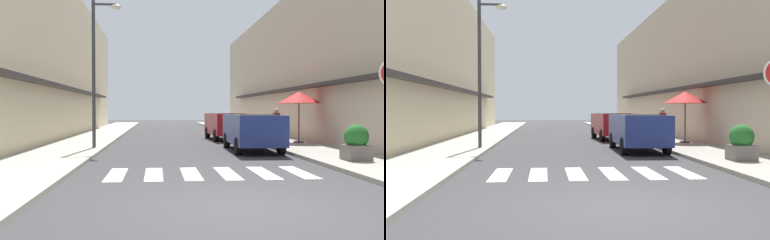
% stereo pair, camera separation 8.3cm
% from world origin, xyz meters
% --- Properties ---
extents(ground_plane, '(87.76, 87.76, 0.00)m').
position_xyz_m(ground_plane, '(0.00, 15.96, 0.00)').
color(ground_plane, '#38383A').
extents(sidewalk_left, '(2.85, 55.85, 0.12)m').
position_xyz_m(sidewalk_left, '(-4.93, 15.96, 0.06)').
color(sidewalk_left, '#ADA899').
rests_on(sidewalk_left, ground_plane).
extents(sidewalk_right, '(2.85, 55.85, 0.12)m').
position_xyz_m(sidewalk_right, '(4.93, 15.96, 0.06)').
color(sidewalk_right, '#9E998E').
rests_on(sidewalk_right, ground_plane).
extents(building_row_left, '(5.50, 37.90, 9.05)m').
position_xyz_m(building_row_left, '(-8.85, 16.95, 4.52)').
color(building_row_left, beige).
rests_on(building_row_left, ground_plane).
extents(building_row_right, '(5.50, 37.90, 8.50)m').
position_xyz_m(building_row_right, '(8.85, 16.95, 4.25)').
color(building_row_right, '#C6B299').
rests_on(building_row_right, ground_plane).
extents(crosswalk, '(5.20, 2.20, 0.01)m').
position_xyz_m(crosswalk, '(-0.00, 3.65, 0.01)').
color(crosswalk, silver).
rests_on(crosswalk, ground_plane).
extents(parked_car_near, '(1.92, 4.54, 1.47)m').
position_xyz_m(parked_car_near, '(2.45, 9.29, 0.92)').
color(parked_car_near, navy).
rests_on(parked_car_near, ground_plane).
extents(parked_car_mid, '(1.94, 4.19, 1.47)m').
position_xyz_m(parked_car_mid, '(2.45, 15.50, 0.92)').
color(parked_car_mid, maroon).
rests_on(parked_car_mid, ground_plane).
extents(street_lamp, '(1.19, 0.28, 5.95)m').
position_xyz_m(street_lamp, '(-3.72, 10.05, 3.71)').
color(street_lamp, '#38383D').
rests_on(street_lamp, sidewalk_left).
extents(cafe_umbrella, '(2.03, 2.03, 2.40)m').
position_xyz_m(cafe_umbrella, '(5.31, 11.91, 2.23)').
color(cafe_umbrella, '#262626').
rests_on(cafe_umbrella, sidewalk_right).
extents(planter_corner, '(0.73, 0.73, 1.09)m').
position_xyz_m(planter_corner, '(4.71, 5.15, 0.66)').
color(planter_corner, slate).
rests_on(planter_corner, sidewalk_right).
extents(pedestrian_walking_near, '(0.34, 0.34, 1.61)m').
position_xyz_m(pedestrian_walking_near, '(4.08, 11.40, 0.96)').
color(pedestrian_walking_near, '#282B33').
rests_on(pedestrian_walking_near, sidewalk_right).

